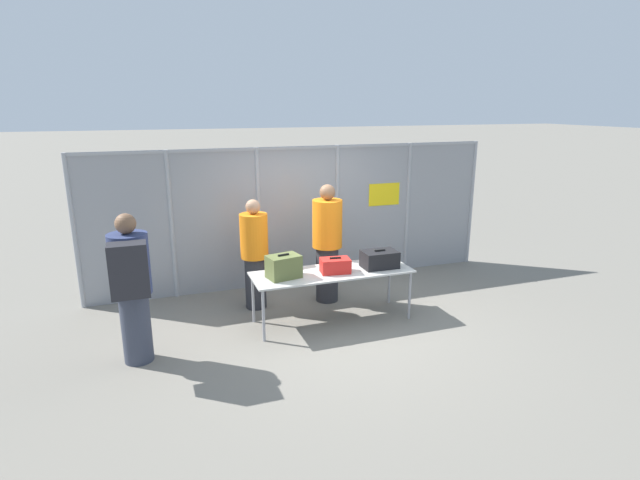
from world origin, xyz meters
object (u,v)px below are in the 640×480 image
suitcase_black (380,259)px  security_worker_near (327,242)px  inspection_table (332,275)px  traveler_hooded (132,284)px  security_worker_far (255,253)px  utility_trailer (341,221)px  suitcase_olive (284,267)px  suitcase_red (335,266)px

suitcase_black → security_worker_near: bearing=122.4°
inspection_table → traveler_hooded: bearing=-171.9°
inspection_table → security_worker_far: security_worker_far is taller
traveler_hooded → utility_trailer: (4.40, 4.46, -0.57)m
inspection_table → suitcase_olive: (-0.71, -0.02, 0.21)m
suitcase_olive → traveler_hooded: bearing=-169.5°
suitcase_red → security_worker_far: bearing=136.7°
suitcase_red → suitcase_black: suitcase_black is taller
suitcase_olive → security_worker_far: (-0.21, 0.87, -0.03)m
suitcase_black → inspection_table: bearing=175.8°
suitcase_red → security_worker_far: 1.31m
utility_trailer → inspection_table: bearing=-113.4°
utility_trailer → traveler_hooded: bearing=-134.7°
suitcase_red → suitcase_black: size_ratio=0.87×
inspection_table → suitcase_red: (0.03, -0.05, 0.15)m
inspection_table → security_worker_near: size_ratio=1.22×
inspection_table → security_worker_far: bearing=137.5°
inspection_table → security_worker_near: (0.20, 0.75, 0.27)m
suitcase_red → suitcase_olive: bearing=177.6°
suitcase_red → security_worker_near: (0.18, 0.80, 0.12)m
inspection_table → utility_trailer: 4.45m
suitcase_black → security_worker_far: size_ratio=0.30×
security_worker_far → utility_trailer: bearing=-141.5°
suitcase_red → utility_trailer: size_ratio=0.12×
suitcase_olive → traveler_hooded: 1.96m
suitcase_olive → suitcase_black: 1.43m
traveler_hooded → security_worker_far: traveler_hooded is taller
suitcase_black → security_worker_near: size_ratio=0.27×
suitcase_red → utility_trailer: 4.50m
suitcase_olive → security_worker_near: 1.20m
security_worker_near → security_worker_far: 1.14m
suitcase_red → traveler_hooded: (-2.67, -0.33, 0.16)m
suitcase_olive → security_worker_far: 0.89m
inspection_table → traveler_hooded: size_ratio=1.24×
inspection_table → suitcase_olive: 0.74m
suitcase_olive → security_worker_near: size_ratio=0.26×
suitcase_olive → utility_trailer: suitcase_olive is taller
suitcase_black → utility_trailer: size_ratio=0.14×
suitcase_olive → suitcase_black: bearing=-1.3°
inspection_table → utility_trailer: bearing=66.6°
suitcase_olive → security_worker_far: security_worker_far is taller
security_worker_near → utility_trailer: 3.71m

